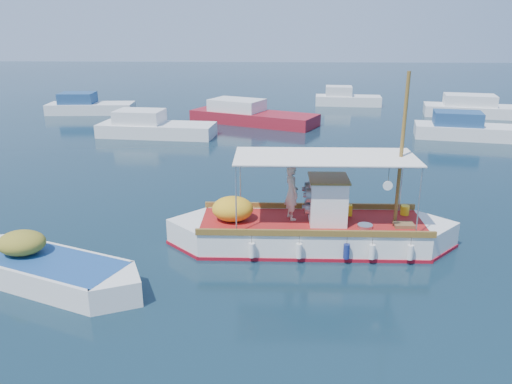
{
  "coord_description": "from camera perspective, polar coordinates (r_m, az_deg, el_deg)",
  "views": [
    {
      "loc": [
        -0.9,
        -14.28,
        6.59
      ],
      "look_at": [
        -1.53,
        0.0,
        1.77
      ],
      "focal_mm": 35.0,
      "sensor_mm": 36.0,
      "label": 1
    }
  ],
  "objects": [
    {
      "name": "dinghy",
      "position": [
        14.67,
        -22.98,
        -8.28
      ],
      "size": [
        5.8,
        3.29,
        1.52
      ],
      "rotation": [
        0.0,
        0.0,
        -0.38
      ],
      "color": "white",
      "rests_on": "ground"
    },
    {
      "name": "ground",
      "position": [
        15.76,
        5.59,
        -6.19
      ],
      "size": [
        160.0,
        160.0,
        0.0
      ],
      "primitive_type": "plane",
      "color": "black",
      "rests_on": "ground"
    },
    {
      "name": "bg_boat_far_n",
      "position": [
        44.01,
        10.24,
        10.37
      ],
      "size": [
        5.62,
        2.46,
        1.8
      ],
      "rotation": [
        0.0,
        0.0,
        -0.09
      ],
      "color": "silver",
      "rests_on": "ground"
    },
    {
      "name": "fishing_caique",
      "position": [
        15.64,
        6.17,
        -4.43
      ],
      "size": [
        9.08,
        2.62,
        5.54
      ],
      "rotation": [
        0.0,
        0.0,
        0.01
      ],
      "color": "white",
      "rests_on": "ground"
    },
    {
      "name": "bg_boat_n",
      "position": [
        35.25,
        -0.67,
        8.66
      ],
      "size": [
        9.23,
        6.25,
        1.8
      ],
      "rotation": [
        0.0,
        0.0,
        -0.43
      ],
      "color": "maroon",
      "rests_on": "ground"
    },
    {
      "name": "bg_boat_far_w",
      "position": [
        41.34,
        -18.61,
        9.19
      ],
      "size": [
        6.61,
        2.77,
        1.8
      ],
      "rotation": [
        0.0,
        0.0,
        0.07
      ],
      "color": "silver",
      "rests_on": "ground"
    },
    {
      "name": "bg_boat_nw",
      "position": [
        31.68,
        -11.65,
        7.15
      ],
      "size": [
        7.27,
        3.07,
        1.8
      ],
      "rotation": [
        0.0,
        0.0,
        -0.1
      ],
      "color": "silver",
      "rests_on": "ground"
    },
    {
      "name": "bg_boat_ne",
      "position": [
        33.05,
        23.3,
        6.48
      ],
      "size": [
        7.17,
        3.52,
        1.8
      ],
      "rotation": [
        0.0,
        0.0,
        -0.2
      ],
      "color": "silver",
      "rests_on": "ground"
    },
    {
      "name": "bg_boat_e",
      "position": [
        41.51,
        24.57,
        8.52
      ],
      "size": [
        9.42,
        4.46,
        1.8
      ],
      "rotation": [
        0.0,
        0.0,
        -0.21
      ],
      "color": "silver",
      "rests_on": "ground"
    }
  ]
}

